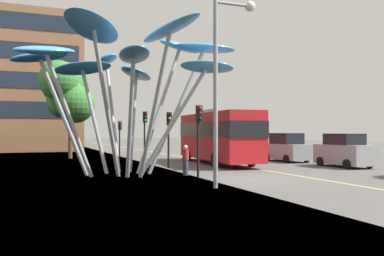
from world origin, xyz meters
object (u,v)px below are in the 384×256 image
object	(u,v)px
car_parked_mid	(344,151)
pedestrian	(186,160)
car_parked_far	(286,148)
leaf_sculpture	(130,62)
traffic_light_kerb_far	(169,127)
red_bus	(218,134)
traffic_light_kerb_near	(199,125)
traffic_light_opposite	(120,131)
traffic_light_island_mid	(145,126)
street_lamp	(225,66)

from	to	relation	value
car_parked_mid	pedestrian	world-z (taller)	car_parked_mid
car_parked_far	leaf_sculpture	bearing A→B (deg)	-158.02
pedestrian	traffic_light_kerb_far	bearing A→B (deg)	82.28
red_bus	car_parked_mid	bearing A→B (deg)	-40.80
red_bus	car_parked_mid	xyz separation A→B (m)	(6.36, -5.49, -1.07)
traffic_light_kerb_near	traffic_light_kerb_far	distance (m)	5.68
traffic_light_kerb_near	traffic_light_opposite	xyz separation A→B (m)	(-0.24, 17.74, -0.26)
traffic_light_opposite	car_parked_mid	bearing A→B (deg)	-54.52
traffic_light_opposite	pedestrian	distance (m)	16.70
pedestrian	traffic_light_kerb_near	bearing A→B (deg)	-75.74
traffic_light_opposite	pedestrian	world-z (taller)	traffic_light_opposite
traffic_light_island_mid	pedestrian	size ratio (longest dim) A/B	2.37
traffic_light_kerb_near	car_parked_far	world-z (taller)	traffic_light_kerb_near
street_lamp	pedestrian	size ratio (longest dim) A/B	4.90
traffic_light_opposite	red_bus	bearing A→B (deg)	-64.70
red_bus	traffic_light_kerb_near	distance (m)	8.84
red_bus	traffic_light_opposite	size ratio (longest dim) A/B	3.38
car_parked_far	street_lamp	bearing A→B (deg)	-133.38
traffic_light_kerb_far	traffic_light_kerb_near	bearing A→B (deg)	-93.37
traffic_light_kerb_near	car_parked_far	bearing A→B (deg)	36.22
leaf_sculpture	traffic_light_kerb_near	distance (m)	4.96
traffic_light_kerb_far	traffic_light_island_mid	distance (m)	4.79
car_parked_mid	street_lamp	world-z (taller)	street_lamp
traffic_light_kerb_far	traffic_light_island_mid	bearing A→B (deg)	93.10
pedestrian	traffic_light_opposite	bearing A→B (deg)	89.87
traffic_light_kerb_near	red_bus	bearing A→B (deg)	58.74
car_parked_mid	street_lamp	bearing A→B (deg)	-152.57
leaf_sculpture	car_parked_mid	xyz separation A→B (m)	(13.90, -0.16, -4.89)
car_parked_far	pedestrian	xyz separation A→B (m)	(-10.66, -6.49, -0.21)
red_bus	traffic_light_kerb_far	xyz separation A→B (m)	(-4.24, -1.88, 0.45)
red_bus	traffic_light_kerb_far	bearing A→B (deg)	-156.16
traffic_light_kerb_far	pedestrian	distance (m)	4.91
traffic_light_kerb_near	car_parked_mid	world-z (taller)	traffic_light_kerb_near
traffic_light_kerb_far	traffic_light_opposite	xyz separation A→B (m)	(-0.58, 12.07, -0.20)
red_bus	car_parked_far	distance (m)	5.90
car_parked_far	red_bus	bearing A→B (deg)	-179.40
traffic_light_kerb_far	car_parked_far	xyz separation A→B (m)	(10.05, 1.94, -1.53)
traffic_light_kerb_near	pedestrian	xyz separation A→B (m)	(-0.28, 1.12, -1.80)
traffic_light_kerb_near	traffic_light_opposite	bearing A→B (deg)	90.79
traffic_light_kerb_near	traffic_light_kerb_far	bearing A→B (deg)	86.63
car_parked_far	street_lamp	world-z (taller)	street_lamp
leaf_sculpture	car_parked_mid	bearing A→B (deg)	-0.67
car_parked_far	pedestrian	distance (m)	12.48
red_bus	traffic_light_kerb_far	size ratio (longest dim) A/B	3.11
car_parked_mid	street_lamp	size ratio (longest dim) A/B	0.51
car_parked_far	pedestrian	bearing A→B (deg)	-148.69
leaf_sculpture	car_parked_far	bearing A→B (deg)	21.98
red_bus	traffic_light_kerb_near	size ratio (longest dim) A/B	3.02
traffic_light_kerb_near	leaf_sculpture	bearing A→B (deg)	143.20
traffic_light_kerb_near	car_parked_far	size ratio (longest dim) A/B	0.86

